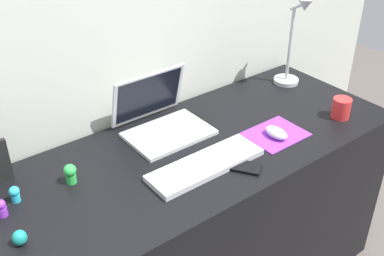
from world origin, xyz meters
TOP-DOWN VIEW (x-y plane):
  - back_wall at (0.00, 0.35)m, footprint 2.78×0.05m
  - desk at (0.00, 0.00)m, footprint 1.58×0.61m
  - laptop at (-0.01, 0.19)m, footprint 0.30×0.26m
  - keyboard at (-0.03, -0.11)m, footprint 0.41×0.13m
  - mousepad at (0.30, -0.11)m, footprint 0.21×0.17m
  - mouse at (0.28, -0.12)m, footprint 0.06×0.10m
  - cell_phone at (0.06, -0.18)m, footprint 0.12×0.14m
  - desk_lamp at (0.65, 0.15)m, footprint 0.11×0.14m
  - coffee_mug at (0.59, -0.17)m, footprint 0.07×0.07m
  - toy_figurine_green at (-0.42, 0.09)m, footprint 0.04×0.04m
  - toy_figurine_cyan at (-0.59, 0.11)m, footprint 0.03×0.03m
  - toy_figurine_purple at (-0.64, 0.07)m, footprint 0.03×0.03m
  - toy_figurine_teal at (-0.64, -0.07)m, footprint 0.04×0.04m

SIDE VIEW (x-z plane):
  - desk at x=0.00m, z-range 0.00..0.74m
  - mousepad at x=0.30m, z-range 0.74..0.74m
  - cell_phone at x=0.06m, z-range 0.74..0.75m
  - keyboard at x=-0.03m, z-range 0.74..0.76m
  - mouse at x=0.28m, z-range 0.74..0.78m
  - toy_figurine_teal at x=-0.64m, z-range 0.74..0.78m
  - toy_figurine_purple at x=-0.64m, z-range 0.74..0.80m
  - toy_figurine_cyan at x=-0.59m, z-range 0.74..0.80m
  - toy_figurine_green at x=-0.42m, z-range 0.74..0.81m
  - coffee_mug at x=0.59m, z-range 0.74..0.82m
  - laptop at x=-0.01m, z-range 0.69..0.90m
  - back_wall at x=0.00m, z-range 0.00..1.63m
  - desk_lamp at x=0.65m, z-range 0.73..1.12m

